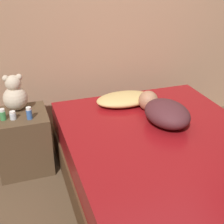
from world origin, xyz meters
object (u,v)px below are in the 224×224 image
(person_lying, at_px, (164,111))
(bottle_green, at_px, (3,115))
(teddy_bear, at_px, (15,95))
(bottle_clear, at_px, (13,115))
(pillow, at_px, (124,99))
(bottle_blue, at_px, (29,113))

(person_lying, height_order, bottle_green, person_lying)
(teddy_bear, distance_m, bottle_green, 0.23)
(bottle_green, bearing_deg, bottle_clear, -9.64)
(pillow, distance_m, bottle_clear, 1.03)
(teddy_bear, relative_size, bottle_blue, 3.05)
(pillow, relative_size, person_lying, 0.86)
(bottle_clear, bearing_deg, teddy_bear, 77.61)
(bottle_blue, relative_size, bottle_green, 1.08)
(bottle_green, height_order, bottle_clear, bottle_green)
(teddy_bear, xyz_separation_m, bottle_clear, (-0.04, -0.18, -0.11))
(teddy_bear, xyz_separation_m, bottle_green, (-0.12, -0.17, -0.09))
(person_lying, height_order, teddy_bear, teddy_bear)
(person_lying, xyz_separation_m, teddy_bear, (-1.18, 0.55, 0.09))
(person_lying, distance_m, bottle_blue, 1.14)
(teddy_bear, bearing_deg, bottle_blue, -67.65)
(bottle_clear, bearing_deg, bottle_green, 170.36)
(person_lying, relative_size, teddy_bear, 1.95)
(pillow, bearing_deg, person_lying, -65.98)
(pillow, distance_m, bottle_green, 1.11)
(person_lying, xyz_separation_m, bottle_blue, (-1.09, 0.33, -0.00))
(bottle_blue, distance_m, bottle_clear, 0.14)
(pillow, distance_m, bottle_blue, 0.90)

